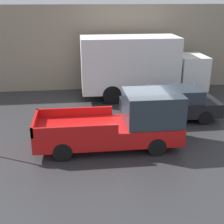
# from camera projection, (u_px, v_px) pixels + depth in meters

# --- Properties ---
(ground_plane) EXTENTS (60.00, 60.00, 0.00)m
(ground_plane) POSITION_uv_depth(u_px,v_px,m) (136.00, 136.00, 13.74)
(ground_plane) COLOR #2D2D30
(building_wall) EXTENTS (28.00, 0.15, 5.33)m
(building_wall) POSITION_uv_depth(u_px,v_px,m) (114.00, 48.00, 20.01)
(building_wall) COLOR gray
(building_wall) RESTS_ON ground
(pickup_truck) EXTENTS (5.78, 2.12, 2.26)m
(pickup_truck) POSITION_uv_depth(u_px,v_px,m) (123.00, 123.00, 12.52)
(pickup_truck) COLOR red
(pickup_truck) RESTS_ON ground
(car) EXTENTS (4.79, 2.01, 1.60)m
(car) POSITION_uv_depth(u_px,v_px,m) (171.00, 103.00, 15.42)
(car) COLOR black
(car) RESTS_ON ground
(delivery_truck) EXTENTS (7.37, 2.38, 3.64)m
(delivery_truck) POSITION_uv_depth(u_px,v_px,m) (139.00, 66.00, 18.35)
(delivery_truck) COLOR white
(delivery_truck) RESTS_ON ground
(newspaper_box) EXTENTS (0.45, 0.40, 0.99)m
(newspaper_box) POSITION_uv_depth(u_px,v_px,m) (139.00, 81.00, 20.64)
(newspaper_box) COLOR gold
(newspaper_box) RESTS_ON ground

